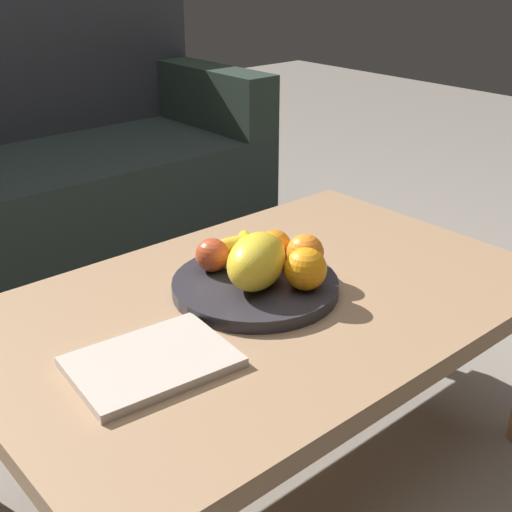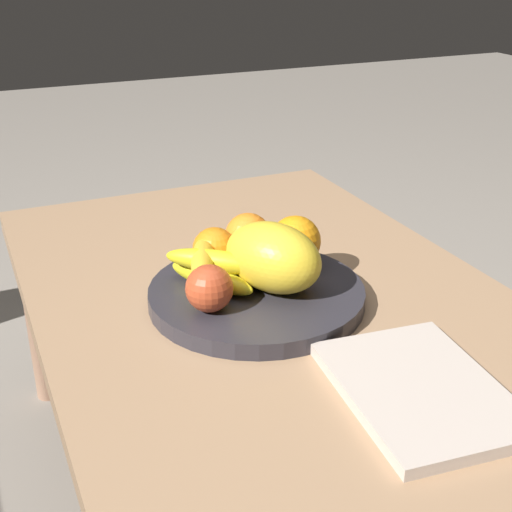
# 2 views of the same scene
# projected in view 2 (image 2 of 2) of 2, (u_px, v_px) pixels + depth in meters

# --- Properties ---
(ground_plane) EXTENTS (8.00, 8.00, 0.00)m
(ground_plane) POSITION_uv_depth(u_px,v_px,m) (272.00, 509.00, 1.23)
(ground_plane) COLOR gray
(coffee_table) EXTENTS (1.09, 0.69, 0.42)m
(coffee_table) POSITION_uv_depth(u_px,v_px,m) (275.00, 323.00, 1.07)
(coffee_table) COLOR #A37D5A
(coffee_table) RESTS_ON ground_plane
(fruit_bowl) EXTENTS (0.32, 0.32, 0.03)m
(fruit_bowl) POSITION_uv_depth(u_px,v_px,m) (256.00, 294.00, 1.04)
(fruit_bowl) COLOR #2C2A31
(fruit_bowl) RESTS_ON coffee_table
(melon_large_front) EXTENTS (0.18, 0.16, 0.10)m
(melon_large_front) POSITION_uv_depth(u_px,v_px,m) (273.00, 257.00, 1.01)
(melon_large_front) COLOR yellow
(melon_large_front) RESTS_ON fruit_bowl
(orange_front) EXTENTS (0.07, 0.07, 0.07)m
(orange_front) POSITION_uv_depth(u_px,v_px,m) (215.00, 249.00, 1.07)
(orange_front) COLOR orange
(orange_front) RESTS_ON fruit_bowl
(orange_left) EXTENTS (0.08, 0.08, 0.08)m
(orange_left) POSITION_uv_depth(u_px,v_px,m) (295.00, 241.00, 1.09)
(orange_left) COLOR orange
(orange_left) RESTS_ON fruit_bowl
(orange_right) EXTENTS (0.07, 0.07, 0.07)m
(orange_right) POSITION_uv_depth(u_px,v_px,m) (247.00, 236.00, 1.11)
(orange_right) COLOR orange
(orange_right) RESTS_ON fruit_bowl
(apple_front) EXTENTS (0.07, 0.07, 0.07)m
(apple_front) POSITION_uv_depth(u_px,v_px,m) (209.00, 288.00, 0.96)
(apple_front) COLOR #BC4625
(apple_front) RESTS_ON fruit_bowl
(banana_bunch) EXTENTS (0.16, 0.14, 0.06)m
(banana_bunch) POSITION_uv_depth(u_px,v_px,m) (213.00, 269.00, 1.02)
(banana_bunch) COLOR yellow
(banana_bunch) RESTS_ON fruit_bowl
(magazine) EXTENTS (0.27, 0.20, 0.02)m
(magazine) POSITION_uv_depth(u_px,v_px,m) (420.00, 390.00, 0.83)
(magazine) COLOR beige
(magazine) RESTS_ON coffee_table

